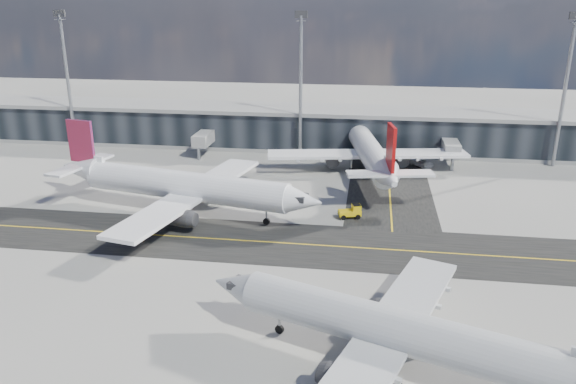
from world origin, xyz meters
The scene contains 9 objects.
ground centered at (0.00, 0.00, 0.00)m, with size 300.00×300.00×0.00m, color gray.
taxiway_lanes centered at (3.91, 10.74, 0.01)m, with size 180.00×63.00×0.03m.
terminal_concourse centered at (0.04, 54.93, 4.09)m, with size 152.00×19.80×8.80m.
floodlight_masts centered at (0.00, 48.00, 15.61)m, with size 102.50×0.70×28.90m.
airliner_af centered at (-13.61, 13.01, 4.32)m, with size 43.90×37.68×13.08m.
airliner_redtail centered at (14.23, 37.62, 4.35)m, with size 37.98×44.31×13.16m.
airliner_near centered at (17.98, -21.41, 3.86)m, with size 38.25×33.04×11.67m.
baggage_tug centered at (12.08, 14.57, 1.04)m, with size 3.60×2.45×2.07m.
service_van centered at (24.59, 44.00, 0.71)m, with size 2.34×5.08×1.41m, color white.
Camera 1 is at (14.21, -64.19, 31.28)m, focal length 35.00 mm.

